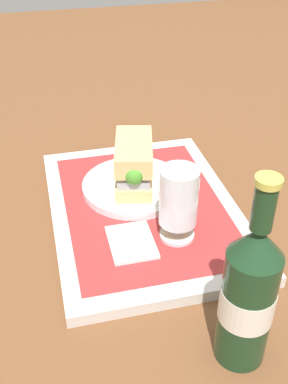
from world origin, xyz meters
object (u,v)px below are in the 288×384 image
at_px(beer_glass, 179,201).
at_px(plate, 134,186).
at_px(beer_bottle, 248,295).
at_px(sandwich, 134,164).

bearing_deg(beer_glass, plate, -165.79).
bearing_deg(beer_bottle, plate, -171.42).
height_order(sandwich, beer_bottle, beer_bottle).
relative_size(sandwich, beer_glass, 1.13).
distance_m(plate, beer_glass, 0.16).
bearing_deg(sandwich, beer_glass, 27.97).
bearing_deg(beer_glass, beer_bottle, 4.63).
bearing_deg(beer_bottle, beer_glass, -175.37).
relative_size(plate, beer_glass, 1.52).
bearing_deg(sandwich, plate, 180.00).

